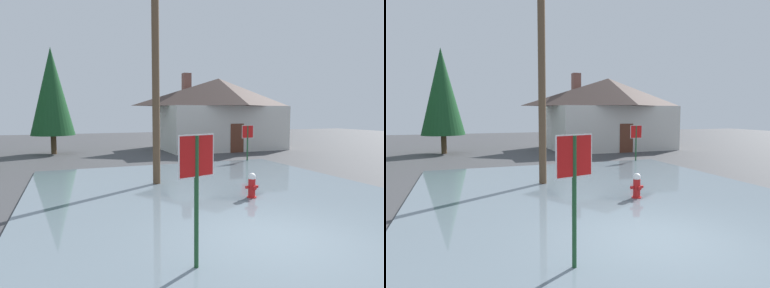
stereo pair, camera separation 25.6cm
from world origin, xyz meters
TOP-DOWN VIEW (x-y plane):
  - ground_plane at (0.00, 0.00)m, footprint 80.00×80.00m
  - flood_puddle at (0.37, 3.92)m, footprint 12.05×13.70m
  - lane_stop_bar at (0.51, -1.05)m, footprint 3.92×0.47m
  - stop_sign_near at (-2.17, -0.73)m, footprint 0.72×0.21m
  - fire_hydrant at (1.24, 3.17)m, footprint 0.43×0.37m
  - utility_pole at (-1.07, 6.30)m, footprint 1.60×0.28m
  - stop_sign_far at (5.26, 10.49)m, footprint 0.73×0.08m
  - house at (6.76, 17.64)m, footprint 9.66×6.63m
  - pine_tree_mid_left at (-5.09, 18.14)m, footprint 2.81×2.81m

SIDE VIEW (x-z plane):
  - ground_plane at x=0.00m, z-range -0.10..0.00m
  - lane_stop_bar at x=0.51m, z-range 0.00..0.01m
  - flood_puddle at x=0.37m, z-range 0.00..0.07m
  - fire_hydrant at x=1.24m, z-range -0.01..0.86m
  - stop_sign_far at x=5.26m, z-range 0.43..2.50m
  - stop_sign_near at x=-2.17m, z-range 0.52..2.93m
  - house at x=6.76m, z-range -0.11..5.67m
  - pine_tree_mid_left at x=-5.09m, z-range 0.62..7.65m
  - utility_pole at x=-1.07m, z-range 0.17..8.30m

